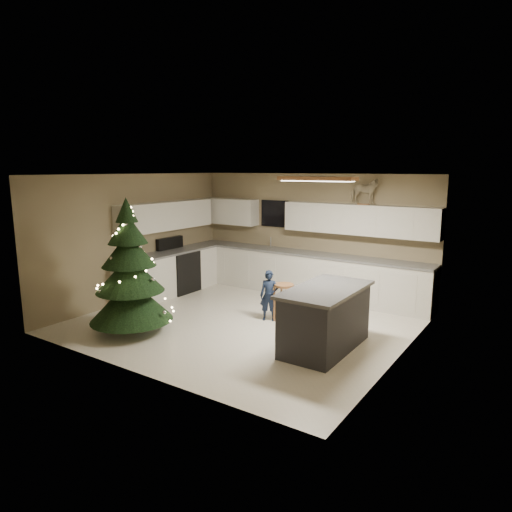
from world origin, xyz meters
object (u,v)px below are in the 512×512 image
Objects in this scene: rocking_horse at (364,191)px; toddler at (269,296)px; bar_stool at (284,293)px; island at (325,318)px; christmas_tree at (130,278)px.

toddler is at bearing 152.28° from rocking_horse.
bar_stool is 2.66m from rocking_horse.
toddler is 2.85m from rocking_horse.
toddler reaches higher than bar_stool.
rocking_horse reaches higher than island.
rocking_horse is (2.55, 3.76, 1.34)m from christmas_tree.
christmas_tree is at bearing -155.91° from toddler.
island is at bearing 20.53° from christmas_tree.
christmas_tree is 2.44m from toddler.
bar_stool is 0.27m from toddler.
island is 3.22m from rocking_horse.
christmas_tree reaches higher than toddler.
bar_stool is at bearing 7.06° from toddler.
island is 1.54m from toddler.
bar_stool is 0.74× the size of toddler.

